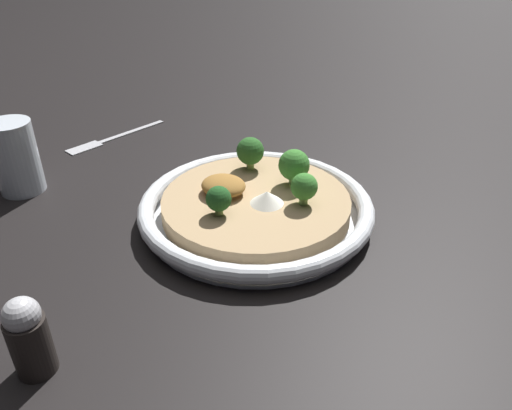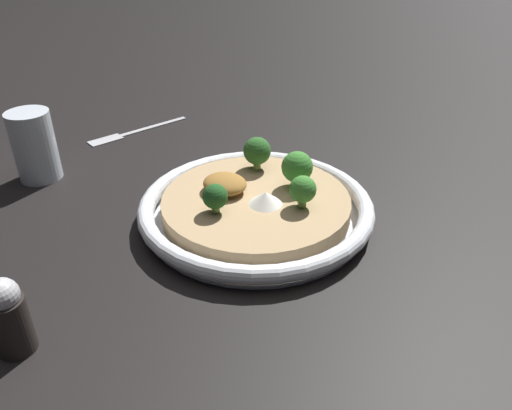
% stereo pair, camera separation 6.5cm
% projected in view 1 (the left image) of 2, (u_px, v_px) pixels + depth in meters
% --- Properties ---
extents(ground_plane, '(6.00, 6.00, 0.00)m').
position_uv_depth(ground_plane, '(256.00, 219.00, 0.66)').
color(ground_plane, black).
extents(risotto_bowl, '(0.31, 0.31, 0.03)m').
position_uv_depth(risotto_bowl, '(256.00, 207.00, 0.65)').
color(risotto_bowl, silver).
rests_on(risotto_bowl, ground_plane).
extents(cheese_sprinkle, '(0.04, 0.04, 0.02)m').
position_uv_depth(cheese_sprinkle, '(267.00, 197.00, 0.63)').
color(cheese_sprinkle, white).
rests_on(cheese_sprinkle, risotto_bowl).
extents(crispy_onion_garnish, '(0.06, 0.05, 0.02)m').
position_uv_depth(crispy_onion_garnish, '(223.00, 186.00, 0.65)').
color(crispy_onion_garnish, olive).
rests_on(crispy_onion_garnish, risotto_bowl).
extents(broccoli_back, '(0.04, 0.04, 0.05)m').
position_uv_depth(broccoli_back, '(294.00, 165.00, 0.66)').
color(broccoli_back, '#759E4C').
rests_on(broccoli_back, risotto_bowl).
extents(broccoli_back_left, '(0.04, 0.04, 0.05)m').
position_uv_depth(broccoli_back_left, '(250.00, 151.00, 0.70)').
color(broccoli_back_left, '#84A856').
rests_on(broccoli_back_left, risotto_bowl).
extents(broccoli_front, '(0.03, 0.03, 0.04)m').
position_uv_depth(broccoli_front, '(219.00, 199.00, 0.60)').
color(broccoli_front, '#84A856').
rests_on(broccoli_front, risotto_bowl).
extents(broccoli_right, '(0.03, 0.03, 0.04)m').
position_uv_depth(broccoli_right, '(304.00, 187.00, 0.62)').
color(broccoli_right, '#759E4C').
rests_on(broccoli_right, risotto_bowl).
extents(drinking_glass, '(0.06, 0.06, 0.11)m').
position_uv_depth(drinking_glass, '(16.00, 157.00, 0.70)').
color(drinking_glass, silver).
rests_on(drinking_glass, ground_plane).
extents(fork_utensil, '(0.06, 0.20, 0.00)m').
position_uv_depth(fork_utensil, '(108.00, 139.00, 0.88)').
color(fork_utensil, '#B7B7BC').
rests_on(fork_utensil, ground_plane).
extents(pepper_shaker, '(0.04, 0.04, 0.08)m').
position_uv_depth(pepper_shaker, '(28.00, 337.00, 0.43)').
color(pepper_shaker, black).
rests_on(pepper_shaker, ground_plane).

